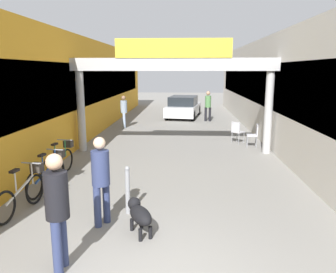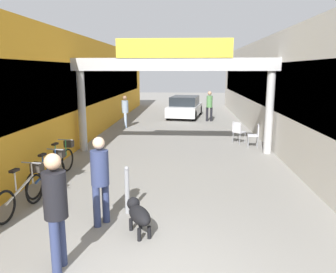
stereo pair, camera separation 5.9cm
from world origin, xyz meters
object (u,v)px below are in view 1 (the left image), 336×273
Objects in this scene: pedestrian_with_dog at (101,175)px; bollard_post_metal at (128,190)px; pedestrian_companion at (57,205)px; cafe_chair_aluminium_nearer at (254,134)px; pedestrian_elderly_walking at (208,104)px; bicycle_blue_third at (49,173)px; dog_on_leash at (139,214)px; parked_car_white at (183,107)px; cafe_chair_aluminium_farther at (237,130)px; bicycle_silver_second at (24,191)px; pedestrian_carrying_crate at (124,110)px; bicycle_green_farthest at (60,160)px.

pedestrian_with_dog is 1.70× the size of bollard_post_metal.
pedestrian_companion is 9.34m from cafe_chair_aluminium_nearer.
bicycle_blue_third is (-4.67, -11.46, -0.56)m from pedestrian_elderly_walking.
bollard_post_metal reaches higher than bicycle_blue_third.
pedestrian_companion is 2.15× the size of dog_on_leash.
pedestrian_companion is at bearing -95.99° from parked_car_white.
cafe_chair_aluminium_farther is at bearing 45.59° from bicycle_blue_third.
pedestrian_companion is (-0.25, -1.49, 0.04)m from pedestrian_with_dog.
pedestrian_elderly_walking is 1.04× the size of bicycle_silver_second.
pedestrian_with_dog is 10.94m from pedestrian_carrying_crate.
pedestrian_carrying_crate is (-1.59, 10.83, -0.05)m from pedestrian_with_dog.
bicycle_blue_third is at bearing -140.66° from cafe_chair_aluminium_nearer.
pedestrian_companion is 1.69m from dog_on_leash.
dog_on_leash is (-2.13, -13.53, -0.63)m from pedestrian_elderly_walking.
dog_on_leash is 7.81m from cafe_chair_aluminium_nearer.
cafe_chair_aluminium_farther is (2.92, 7.64, 0.17)m from dog_on_leash.
cafe_chair_aluminium_nearer is (6.01, 4.93, 0.10)m from bicycle_blue_third.
pedestrian_companion is at bearing -130.36° from dog_on_leash.
cafe_chair_aluminium_farther is (3.93, 8.83, -0.50)m from pedestrian_companion.
pedestrian_carrying_crate is 1.85× the size of cafe_chair_aluminium_nearer.
bicycle_green_farthest is (-2.70, 3.22, 0.06)m from dog_on_leash.
bicycle_blue_third is (-2.54, 2.07, 0.06)m from dog_on_leash.
bicycle_blue_third is 1.89× the size of cafe_chair_aluminium_farther.
dog_on_leash is at bearing -98.95° from pedestrian_elderly_walking.
bicycle_blue_third is 1.17m from bicycle_green_farthest.
parked_car_white is (1.71, 16.33, -0.39)m from pedestrian_companion.
bicycle_green_farthest is at bearing -148.59° from cafe_chair_aluminium_nearer.
bicycle_green_farthest is at bearing -92.56° from pedestrian_carrying_crate.
pedestrian_elderly_walking is at bearing 81.05° from dog_on_leash.
pedestrian_carrying_crate is 5.05m from parked_car_white.
pedestrian_companion is 1.03× the size of pedestrian_elderly_walking.
bicycle_blue_third is at bearing 140.85° from dog_on_leash.
pedestrian_carrying_crate is 6.33m from cafe_chair_aluminium_farther.
bicycle_silver_second is 1.00× the size of bicycle_blue_third.
pedestrian_companion is 15.05m from pedestrian_elderly_walking.
pedestrian_companion is at bearing -69.04° from bicycle_green_farthest.
pedestrian_companion is at bearing -99.48° from pedestrian_with_dog.
bollard_post_metal is 0.24× the size of parked_car_white.
pedestrian_elderly_walking is at bearing 67.85° from bicycle_blue_third.
bicycle_blue_third is at bearing 135.18° from pedestrian_with_dog.
pedestrian_carrying_crate reaches higher than dog_on_leash.
cafe_chair_aluminium_farther is (5.48, 6.81, 0.10)m from bicycle_silver_second.
bicycle_silver_second is 0.40× the size of parked_car_white.
parked_car_white is (-2.22, 7.50, 0.10)m from cafe_chair_aluminium_farther.
cafe_chair_aluminium_nearer is at bearing 57.67° from pedestrian_with_dog.
dog_on_leash is (0.76, -0.30, -0.62)m from pedestrian_with_dog.
bicycle_silver_second is at bearing 162.09° from dog_on_leash.
cafe_chair_aluminium_farther is (0.79, -5.89, -0.46)m from pedestrian_elderly_walking.
parked_car_white is (3.40, 11.92, 0.21)m from bicycle_green_farthest.
dog_on_leash is 0.50× the size of bicycle_green_farthest.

